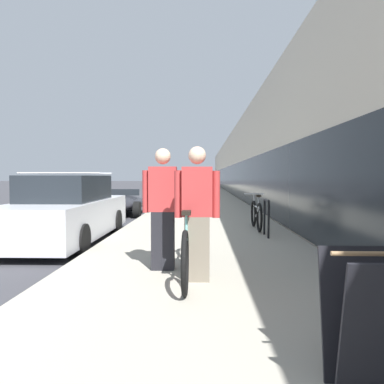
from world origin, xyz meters
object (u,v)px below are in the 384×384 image
(tandem_bicycle, at_px, (188,245))
(sandwich_board_sign, at_px, (375,322))
(bike_rack_hoop, at_px, (266,214))
(person_rider, at_px, (197,213))
(person_bystander, at_px, (163,209))
(cruiser_bike_nearest, at_px, (256,214))
(parked_sedan_curbside, at_px, (68,211))
(vintage_roadster_curbside, at_px, (121,204))

(tandem_bicycle, relative_size, sandwich_board_sign, 3.06)
(tandem_bicycle, relative_size, bike_rack_hoop, 3.26)
(person_rider, distance_m, person_bystander, 0.77)
(person_bystander, distance_m, sandwich_board_sign, 3.54)
(cruiser_bike_nearest, bearing_deg, person_rider, -107.03)
(person_bystander, bearing_deg, parked_sedan_curbside, 129.78)
(tandem_bicycle, height_order, sandwich_board_sign, tandem_bicycle)
(tandem_bicycle, distance_m, person_rider, 0.61)
(bike_rack_hoop, bearing_deg, cruiser_bike_nearest, 93.34)
(bike_rack_hoop, height_order, vintage_roadster_curbside, bike_rack_hoop)
(tandem_bicycle, xyz_separation_m, parked_sedan_curbside, (-2.90, 3.25, 0.15))
(vintage_roadster_curbside, bearing_deg, parked_sedan_curbside, -89.12)
(tandem_bicycle, height_order, vintage_roadster_curbside, tandem_bicycle)
(person_rider, relative_size, parked_sedan_curbside, 0.37)
(person_bystander, bearing_deg, vintage_roadster_curbside, 106.03)
(tandem_bicycle, distance_m, vintage_roadster_curbside, 9.77)
(cruiser_bike_nearest, bearing_deg, tandem_bicycle, -109.79)
(cruiser_bike_nearest, xyz_separation_m, vintage_roadster_curbside, (-4.57, 4.92, -0.10))
(bike_rack_hoop, bearing_deg, person_rider, -112.79)
(person_rider, distance_m, sandwich_board_sign, 2.80)
(cruiser_bike_nearest, bearing_deg, parked_sedan_curbside, -165.70)
(tandem_bicycle, bearing_deg, cruiser_bike_nearest, 70.21)
(person_rider, xyz_separation_m, bike_rack_hoop, (1.52, 3.61, -0.37))
(bike_rack_hoop, height_order, parked_sedan_curbside, parked_sedan_curbside)
(tandem_bicycle, bearing_deg, vintage_roadster_curbside, 107.81)
(person_rider, xyz_separation_m, person_bystander, (-0.51, 0.58, 0.01))
(person_rider, distance_m, bike_rack_hoop, 3.93)
(bike_rack_hoop, height_order, cruiser_bike_nearest, cruiser_bike_nearest)
(bike_rack_hoop, xyz_separation_m, cruiser_bike_nearest, (-0.07, 1.13, -0.13))
(person_bystander, relative_size, cruiser_bike_nearest, 1.01)
(parked_sedan_curbside, bearing_deg, vintage_roadster_curbside, 90.88)
(vintage_roadster_curbside, bearing_deg, person_bystander, -73.97)
(person_rider, height_order, cruiser_bike_nearest, person_rider)
(person_bystander, bearing_deg, tandem_bicycle, -30.87)
(tandem_bicycle, relative_size, cruiser_bike_nearest, 1.57)
(bike_rack_hoop, distance_m, vintage_roadster_curbside, 7.62)
(person_bystander, distance_m, cruiser_bike_nearest, 4.63)
(sandwich_board_sign, bearing_deg, cruiser_bike_nearest, 87.67)
(person_rider, xyz_separation_m, vintage_roadster_curbside, (-3.12, 9.66, -0.60))
(parked_sedan_curbside, bearing_deg, sandwich_board_sign, -55.63)
(person_rider, height_order, bike_rack_hoop, person_rider)
(person_bystander, xyz_separation_m, sandwich_board_sign, (1.66, -3.09, -0.44))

